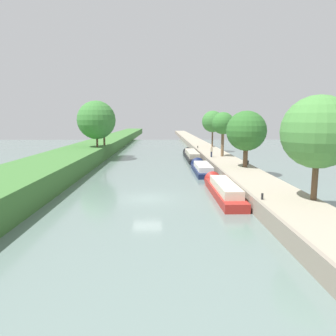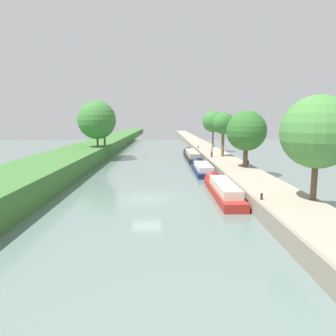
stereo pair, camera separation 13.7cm
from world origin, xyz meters
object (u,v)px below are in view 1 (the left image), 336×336
object	(u,v)px
narrowboat_red	(223,189)
person_walking	(211,151)
park_bench	(246,161)
mooring_bollard_near	(262,196)
mooring_bollard_far	(198,147)
narrowboat_navy	(202,168)
narrowboat_black	(191,155)

from	to	relation	value
narrowboat_red	person_walking	xyz separation A→B (m)	(1.98, 19.41, 1.46)
park_bench	mooring_bollard_near	bearing A→B (deg)	-101.21
person_walking	mooring_bollard_far	xyz separation A→B (m)	(-0.34, 15.04, -0.65)
narrowboat_navy	narrowboat_black	size ratio (longest dim) A/B	0.67
narrowboat_black	park_bench	bearing A→B (deg)	-69.49
narrowboat_black	mooring_bollard_far	size ratio (longest dim) A/B	34.54
mooring_bollard_far	park_bench	xyz separation A→B (m)	(3.65, -22.20, 0.12)
person_walking	mooring_bollard_far	bearing A→B (deg)	91.30
person_walking	narrowboat_navy	bearing A→B (deg)	-109.30
narrowboat_black	person_walking	xyz separation A→B (m)	(2.30, -7.82, 1.44)
person_walking	park_bench	distance (m)	7.91
narrowboat_navy	park_bench	size ratio (longest dim) A/B	6.92
mooring_bollard_far	narrowboat_red	bearing A→B (deg)	-92.72
narrowboat_red	narrowboat_navy	xyz separation A→B (m)	(-0.27, 13.00, -0.10)
mooring_bollard_near	mooring_bollard_far	xyz separation A→B (m)	(0.00, 40.60, 0.00)
mooring_bollard_near	narrowboat_navy	bearing A→B (deg)	95.68
narrowboat_navy	park_bench	world-z (taller)	park_bench
person_walking	park_bench	bearing A→B (deg)	-65.24
narrowboat_navy	mooring_bollard_far	bearing A→B (deg)	84.92
narrowboat_navy	person_walking	size ratio (longest dim) A/B	6.26
narrowboat_red	narrowboat_black	xyz separation A→B (m)	(-0.32, 27.23, 0.02)
mooring_bollard_near	park_bench	bearing A→B (deg)	78.79
narrowboat_black	person_walking	world-z (taller)	person_walking
narrowboat_red	park_bench	bearing A→B (deg)	66.67
narrowboat_red	narrowboat_navy	distance (m)	13.00
narrowboat_navy	mooring_bollard_near	bearing A→B (deg)	-84.32
narrowboat_red	narrowboat_navy	world-z (taller)	narrowboat_red
narrowboat_black	mooring_bollard_far	distance (m)	7.53
narrowboat_black	mooring_bollard_far	world-z (taller)	mooring_bollard_far
narrowboat_navy	person_walking	world-z (taller)	person_walking
narrowboat_navy	narrowboat_black	world-z (taller)	narrowboat_black
person_walking	mooring_bollard_far	distance (m)	15.06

